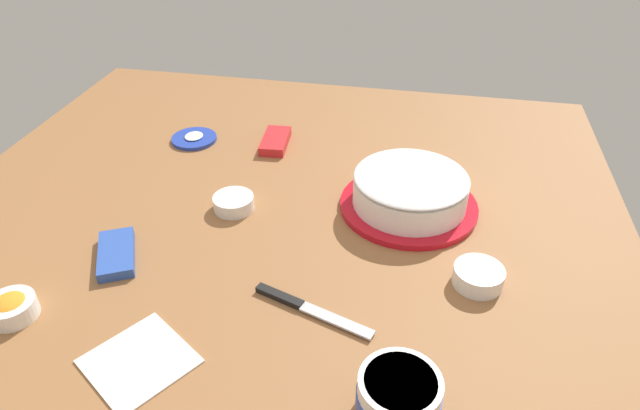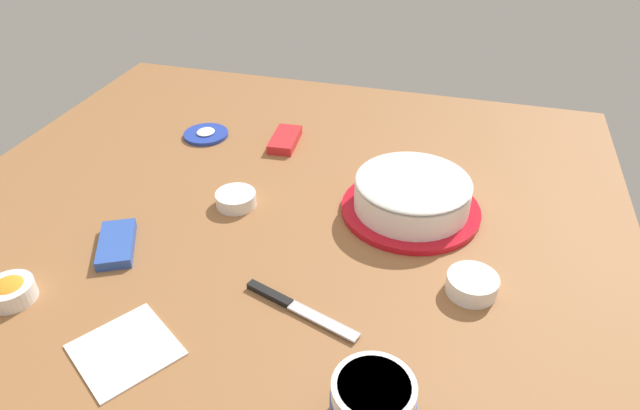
{
  "view_description": "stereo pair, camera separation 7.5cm",
  "coord_description": "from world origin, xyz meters",
  "px_view_note": "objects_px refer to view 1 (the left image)",
  "views": [
    {
      "loc": [
        0.92,
        0.29,
        0.72
      ],
      "look_at": [
        -0.04,
        0.1,
        0.04
      ],
      "focal_mm": 31.24,
      "sensor_mm": 36.0,
      "label": 1
    },
    {
      "loc": [
        0.9,
        0.37,
        0.72
      ],
      "look_at": [
        -0.04,
        0.1,
        0.04
      ],
      "focal_mm": 31.24,
      "sensor_mm": 36.0,
      "label": 2
    }
  ],
  "objects_px": {
    "frosting_tub": "(399,398)",
    "candy_box_lower": "(116,254)",
    "paper_napkin": "(139,361)",
    "sprinkle_bowl_yellow": "(478,276)",
    "candy_box_upper": "(275,141)",
    "sprinkle_bowl_pink": "(234,202)",
    "frosted_cake": "(410,191)",
    "spreading_knife": "(302,306)",
    "sprinkle_bowl_orange": "(11,307)",
    "frosting_tub_lid": "(194,138)"
  },
  "relations": [
    {
      "from": "sprinkle_bowl_pink",
      "to": "candy_box_lower",
      "type": "height_order",
      "value": "sprinkle_bowl_pink"
    },
    {
      "from": "spreading_knife",
      "to": "sprinkle_bowl_pink",
      "type": "height_order",
      "value": "sprinkle_bowl_pink"
    },
    {
      "from": "spreading_knife",
      "to": "candy_box_upper",
      "type": "xyz_separation_m",
      "value": [
        -0.57,
        -0.2,
        0.01
      ]
    },
    {
      "from": "frosting_tub_lid",
      "to": "candy_box_lower",
      "type": "bearing_deg",
      "value": 4.0
    },
    {
      "from": "sprinkle_bowl_yellow",
      "to": "sprinkle_bowl_pink",
      "type": "xyz_separation_m",
      "value": [
        -0.14,
        -0.53,
        -0.0
      ]
    },
    {
      "from": "frosting_tub_lid",
      "to": "frosted_cake",
      "type": "bearing_deg",
      "value": 70.83
    },
    {
      "from": "frosting_tub",
      "to": "frosting_tub_lid",
      "type": "xyz_separation_m",
      "value": [
        -0.74,
        -0.61,
        -0.04
      ]
    },
    {
      "from": "spreading_knife",
      "to": "frosted_cake",
      "type": "bearing_deg",
      "value": 154.81
    },
    {
      "from": "frosted_cake",
      "to": "sprinkle_bowl_orange",
      "type": "bearing_deg",
      "value": -54.66
    },
    {
      "from": "frosting_tub_lid",
      "to": "candy_box_lower",
      "type": "height_order",
      "value": "candy_box_lower"
    },
    {
      "from": "spreading_knife",
      "to": "candy_box_lower",
      "type": "relative_size",
      "value": 1.65
    },
    {
      "from": "frosting_tub_lid",
      "to": "sprinkle_bowl_orange",
      "type": "bearing_deg",
      "value": -5.68
    },
    {
      "from": "spreading_knife",
      "to": "paper_napkin",
      "type": "bearing_deg",
      "value": -54.05
    },
    {
      "from": "sprinkle_bowl_yellow",
      "to": "candy_box_upper",
      "type": "distance_m",
      "value": 0.68
    },
    {
      "from": "sprinkle_bowl_yellow",
      "to": "candy_box_upper",
      "type": "xyz_separation_m",
      "value": [
        -0.45,
        -0.51,
        -0.01
      ]
    },
    {
      "from": "sprinkle_bowl_pink",
      "to": "candy_box_upper",
      "type": "distance_m",
      "value": 0.3
    },
    {
      "from": "frosting_tub_lid",
      "to": "candy_box_upper",
      "type": "relative_size",
      "value": 0.9
    },
    {
      "from": "paper_napkin",
      "to": "sprinkle_bowl_orange",
      "type": "bearing_deg",
      "value": -101.06
    },
    {
      "from": "sprinkle_bowl_yellow",
      "to": "paper_napkin",
      "type": "relative_size",
      "value": 0.63
    },
    {
      "from": "frosted_cake",
      "to": "frosting_tub",
      "type": "relative_size",
      "value": 2.5
    },
    {
      "from": "sprinkle_bowl_yellow",
      "to": "candy_box_lower",
      "type": "distance_m",
      "value": 0.7
    },
    {
      "from": "candy_box_upper",
      "to": "sprinkle_bowl_pink",
      "type": "bearing_deg",
      "value": -7.11
    },
    {
      "from": "sprinkle_bowl_orange",
      "to": "sprinkle_bowl_yellow",
      "type": "distance_m",
      "value": 0.84
    },
    {
      "from": "candy_box_upper",
      "to": "frosting_tub_lid",
      "type": "bearing_deg",
      "value": -89.72
    },
    {
      "from": "frosted_cake",
      "to": "sprinkle_bowl_yellow",
      "type": "relative_size",
      "value": 3.24
    },
    {
      "from": "candy_box_lower",
      "to": "paper_napkin",
      "type": "bearing_deg",
      "value": 7.96
    },
    {
      "from": "sprinkle_bowl_yellow",
      "to": "paper_napkin",
      "type": "height_order",
      "value": "sprinkle_bowl_yellow"
    },
    {
      "from": "frosting_tub",
      "to": "paper_napkin",
      "type": "xyz_separation_m",
      "value": [
        -0.02,
        -0.42,
        -0.04
      ]
    },
    {
      "from": "frosted_cake",
      "to": "candy_box_lower",
      "type": "distance_m",
      "value": 0.63
    },
    {
      "from": "frosting_tub_lid",
      "to": "paper_napkin",
      "type": "relative_size",
      "value": 0.81
    },
    {
      "from": "frosting_tub_lid",
      "to": "frosting_tub",
      "type": "bearing_deg",
      "value": 39.53
    },
    {
      "from": "frosting_tub",
      "to": "frosting_tub_lid",
      "type": "relative_size",
      "value": 1.02
    },
    {
      "from": "frosted_cake",
      "to": "paper_napkin",
      "type": "relative_size",
      "value": 2.05
    },
    {
      "from": "frosting_tub",
      "to": "candy_box_lower",
      "type": "distance_m",
      "value": 0.63
    },
    {
      "from": "candy_box_lower",
      "to": "candy_box_upper",
      "type": "bearing_deg",
      "value": 132.84
    },
    {
      "from": "sprinkle_bowl_pink",
      "to": "candy_box_lower",
      "type": "distance_m",
      "value": 0.27
    },
    {
      "from": "frosting_tub",
      "to": "candy_box_lower",
      "type": "bearing_deg",
      "value": -113.2
    },
    {
      "from": "sprinkle_bowl_pink",
      "to": "sprinkle_bowl_yellow",
      "type": "bearing_deg",
      "value": 74.77
    },
    {
      "from": "sprinkle_bowl_orange",
      "to": "candy_box_lower",
      "type": "bearing_deg",
      "value": 150.55
    },
    {
      "from": "paper_napkin",
      "to": "candy_box_lower",
      "type": "bearing_deg",
      "value": -145.15
    },
    {
      "from": "frosting_tub_lid",
      "to": "sprinkle_bowl_yellow",
      "type": "distance_m",
      "value": 0.85
    },
    {
      "from": "sprinkle_bowl_pink",
      "to": "spreading_knife",
      "type": "bearing_deg",
      "value": 38.85
    },
    {
      "from": "frosted_cake",
      "to": "sprinkle_bowl_pink",
      "type": "bearing_deg",
      "value": -78.37
    },
    {
      "from": "sprinkle_bowl_orange",
      "to": "sprinkle_bowl_pink",
      "type": "xyz_separation_m",
      "value": [
        -0.39,
        0.28,
        -0.0
      ]
    },
    {
      "from": "frosting_tub_lid",
      "to": "paper_napkin",
      "type": "xyz_separation_m",
      "value": [
        0.72,
        0.2,
        -0.0
      ]
    },
    {
      "from": "frosting_tub",
      "to": "frosted_cake",
      "type": "bearing_deg",
      "value": -177.95
    },
    {
      "from": "frosting_tub",
      "to": "candy_box_lower",
      "type": "relative_size",
      "value": 0.88
    },
    {
      "from": "frosting_tub_lid",
      "to": "spreading_knife",
      "type": "bearing_deg",
      "value": 37.54
    },
    {
      "from": "spreading_knife",
      "to": "sprinkle_bowl_pink",
      "type": "bearing_deg",
      "value": -141.15
    },
    {
      "from": "frosting_tub_lid",
      "to": "candy_box_upper",
      "type": "bearing_deg",
      "value": 94.61
    }
  ]
}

